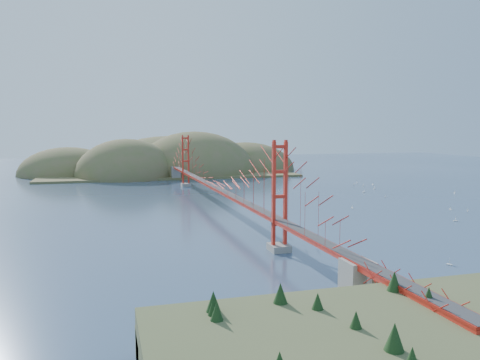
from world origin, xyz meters
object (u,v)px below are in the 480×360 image
object	(u,v)px
bridge	(215,165)
sailboat_0	(352,207)
sailboat_1	(278,191)
fort	(376,304)

from	to	relation	value
bridge	sailboat_0	distance (m)	23.71
bridge	sailboat_0	xyz separation A→B (m)	(21.35, -7.67, -6.87)
sailboat_1	fort	bearing A→B (deg)	-104.74
bridge	fort	size ratio (longest dim) A/B	25.51
sailboat_0	fort	bearing A→B (deg)	-117.46
sailboat_0	sailboat_1	xyz separation A→B (m)	(-4.37, 22.71, 0.00)
sailboat_0	sailboat_1	size ratio (longest dim) A/B	0.98
fort	bridge	bearing A→B (deg)	90.48
sailboat_1	sailboat_0	bearing A→B (deg)	-79.10
fort	sailboat_0	world-z (taller)	fort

